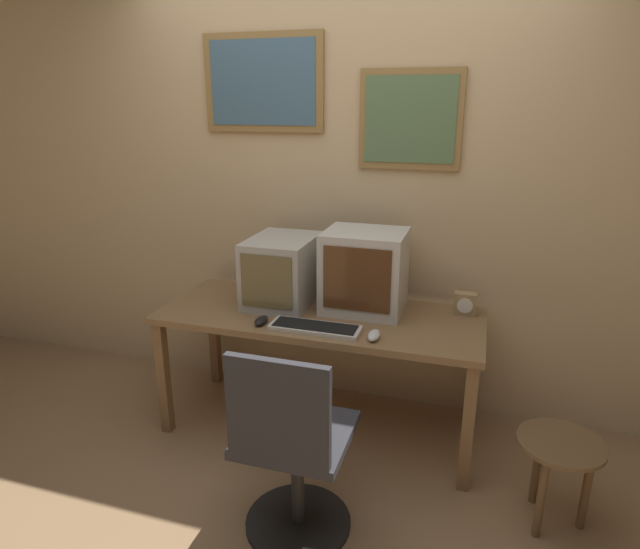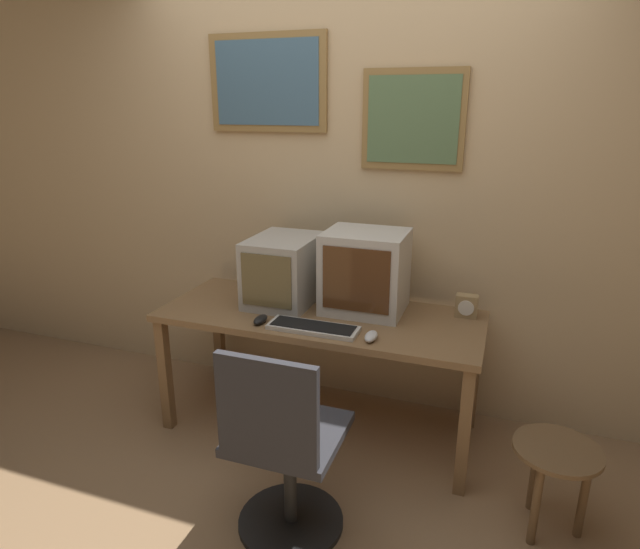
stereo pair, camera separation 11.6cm
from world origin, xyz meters
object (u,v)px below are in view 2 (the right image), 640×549
Objects in this scene: monitor_right at (365,272)px; keyboard_main at (313,328)px; monitor_left at (284,270)px; office_chair at (284,455)px; mouse_far_corner at (260,320)px; side_stool at (555,465)px; desk_clock at (467,306)px; mouse_near_keyboard at (371,336)px.

monitor_right is 0.44m from keyboard_main.
monitor_left reaches higher than office_chair.
keyboard_main is 0.68m from office_chair.
monitor_right is at bearing 38.40° from mouse_far_corner.
monitor_left is 1.11m from office_chair.
desk_clock is at bearing 126.34° from side_stool.
keyboard_main is (-0.17, -0.35, -0.21)m from monitor_right.
side_stool is at bearing -53.66° from desk_clock.
mouse_near_keyboard is at bearing -3.66° from keyboard_main.
office_chair reaches higher than mouse_near_keyboard.
monitor_left is at bearing -176.20° from monitor_right.
monitor_left is 3.91× the size of mouse_near_keyboard.
mouse_far_corner is 1.09m from desk_clock.
monitor_left is 0.47m from keyboard_main.
mouse_near_keyboard is 0.61m from desk_clock.
monitor_right reaches higher than side_stool.
desk_clock is at bearing 24.16° from mouse_far_corner.
keyboard_main is at bearing 98.55° from office_chair.
mouse_near_keyboard is 0.59m from mouse_far_corner.
office_chair is 1.15m from side_stool.
monitor_right is 0.44m from mouse_near_keyboard.
side_stool is at bearing 21.11° from office_chair.
monitor_right is 0.57m from desk_clock.
keyboard_main is at bearing -148.18° from desk_clock.
office_chair is (-0.21, -0.57, -0.32)m from mouse_near_keyboard.
keyboard_main reaches higher than side_stool.
monitor_left is 1.01m from desk_clock.
mouse_near_keyboard is (0.60, -0.34, -0.17)m from monitor_left.
monitor_right is 3.77× the size of mouse_far_corner.
keyboard_main is 0.30m from mouse_near_keyboard.
desk_clock is (0.99, 0.44, 0.04)m from mouse_far_corner.
keyboard_main is at bearing 171.10° from side_stool.
mouse_near_keyboard reaches higher than side_stool.
mouse_near_keyboard is 0.13× the size of office_chair.
keyboard_main is 1.10× the size of side_stool.
side_stool is (0.99, -0.53, -0.59)m from monitor_right.
mouse_far_corner is 0.13× the size of office_chair.
mouse_near_keyboard is (0.30, -0.02, 0.01)m from keyboard_main.
desk_clock is (0.40, 0.46, 0.04)m from mouse_near_keyboard.
office_chair is at bearing -81.45° from keyboard_main.
side_stool is (1.45, -0.17, -0.39)m from mouse_far_corner.
desk_clock is at bearing 31.82° from keyboard_main.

